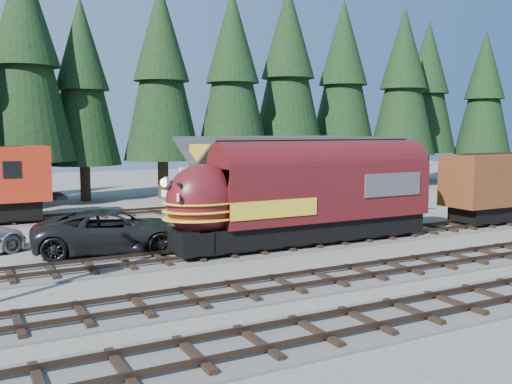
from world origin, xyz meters
name	(u,v)px	position (x,y,z in m)	size (l,w,h in m)	color
ground	(410,255)	(0.00, 0.00, 0.00)	(120.00, 120.00, 0.00)	#6B665B
track_siding	(489,224)	(10.00, 4.00, 0.06)	(68.00, 3.20, 0.33)	#4C4947
track_spur	(99,216)	(-10.00, 18.00, 0.06)	(32.00, 3.20, 0.33)	#4C4947
depot	(290,174)	(0.00, 10.50, 2.96)	(12.80, 7.00, 5.30)	gold
conifer_backdrop	(242,72)	(4.04, 25.00, 10.57)	(80.31, 21.38, 17.38)	black
locomotive	(298,200)	(-3.52, 4.00, 2.29)	(14.17, 2.82, 3.85)	black
pickup_truck_a	(113,231)	(-11.81, 6.87, 1.00)	(3.30, 7.16, 1.99)	black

